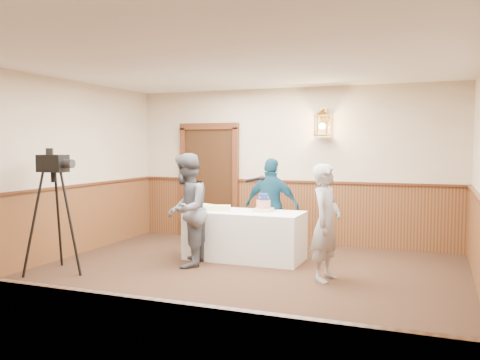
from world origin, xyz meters
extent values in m
plane|color=#321F13|center=(0.00, 0.00, 0.00)|extent=(7.00, 7.00, 0.00)
cube|color=#C3AC92|center=(0.00, 3.50, 1.40)|extent=(6.00, 0.02, 2.80)
cube|color=#C3AC92|center=(-3.00, 0.00, 1.40)|extent=(0.02, 7.00, 2.80)
cube|color=white|center=(0.00, 0.00, 2.80)|extent=(6.00, 7.00, 0.02)
cube|color=#4E2916|center=(0.00, 3.48, 0.55)|extent=(5.98, 0.04, 1.10)
cube|color=#4E2916|center=(-2.98, 0.00, 0.55)|extent=(0.04, 6.98, 1.10)
cube|color=#4E2614|center=(0.00, 3.46, 1.12)|extent=(5.98, 0.07, 0.04)
cube|color=black|center=(-1.60, 3.45, 1.05)|extent=(1.00, 0.06, 2.10)
cube|color=white|center=(-0.29, 1.90, 0.38)|extent=(1.80, 0.80, 0.75)
cube|color=beige|center=(-0.01, 1.97, 0.78)|extent=(0.28, 0.28, 0.05)
cylinder|color=#B71807|center=(-0.01, 1.97, 0.87)|extent=(0.22, 0.22, 0.13)
cylinder|color=navy|center=(-0.01, 1.97, 0.98)|extent=(0.15, 0.15, 0.10)
cube|color=#D1D37E|center=(-0.72, 1.88, 0.79)|extent=(0.42, 0.37, 0.07)
cube|color=#BBE8A4|center=(-1.01, 1.97, 0.78)|extent=(0.37, 0.34, 0.07)
imported|color=#52535B|center=(-0.94, 1.19, 0.83)|extent=(0.80, 0.93, 1.66)
cylinder|color=black|center=(0.06, 1.31, 1.29)|extent=(0.23, 0.06, 0.09)
sphere|color=black|center=(0.19, 1.32, 1.31)|extent=(0.08, 0.08, 0.08)
imported|color=#A3A3A9|center=(1.14, 1.14, 0.77)|extent=(0.45, 0.61, 1.53)
imported|color=navy|center=(-0.01, 2.39, 0.78)|extent=(0.94, 0.44, 1.57)
cube|color=black|center=(-2.46, 0.16, 1.52)|extent=(0.40, 0.23, 0.24)
cylinder|color=black|center=(-2.19, 0.16, 1.52)|extent=(0.16, 0.12, 0.12)
camera|label=1|loc=(2.47, -5.39, 1.78)|focal=38.00mm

